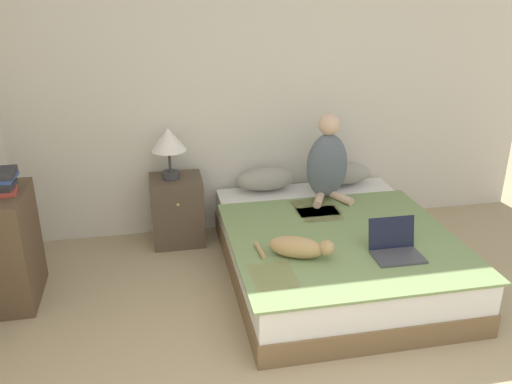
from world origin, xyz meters
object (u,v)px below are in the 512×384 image
at_px(pillow_near, 265,179).
at_px(table_lamp, 168,142).
at_px(bed, 333,251).
at_px(pillow_far, 343,174).
at_px(nightstand, 177,210).
at_px(cat_tabby, 299,247).
at_px(bookshelf, 14,247).
at_px(book_stack_top, 2,181).
at_px(laptop_open, 396,248).
at_px(person_sitting, 327,162).

height_order(pillow_near, table_lamp, table_lamp).
distance_m(bed, table_lamp, 1.69).
distance_m(pillow_far, nightstand, 1.60).
xyz_separation_m(cat_tabby, bookshelf, (-2.04, 0.57, -0.08)).
distance_m(cat_tabby, book_stack_top, 2.16).
bearing_deg(pillow_far, book_stack_top, -165.33).
bearing_deg(laptop_open, pillow_near, 115.68).
distance_m(person_sitting, book_stack_top, 2.62).
bearing_deg(pillow_near, laptop_open, -65.06).
relative_size(cat_tabby, bookshelf, 0.59).
bearing_deg(book_stack_top, pillow_near, 19.65).
relative_size(bed, cat_tabby, 4.04).
bearing_deg(bookshelf, person_sitting, 10.23).
bearing_deg(laptop_open, nightstand, 138.23).
bearing_deg(person_sitting, laptop_open, -82.11).
height_order(bed, pillow_near, pillow_near).
xyz_separation_m(bookshelf, book_stack_top, (-0.00, 0.00, 0.52)).
height_order(pillow_far, laptop_open, laptop_open).
bearing_deg(bookshelf, laptop_open, -13.68).
xyz_separation_m(pillow_far, bookshelf, (-2.83, -0.74, -0.10)).
bearing_deg(nightstand, bed, -35.01).
relative_size(pillow_far, bookshelf, 0.64).
height_order(pillow_near, person_sitting, person_sitting).
distance_m(bed, pillow_far, 1.02).
relative_size(cat_tabby, nightstand, 0.81).
bearing_deg(bed, laptop_open, -61.68).
relative_size(bed, pillow_far, 3.74).
xyz_separation_m(person_sitting, book_stack_top, (-2.58, -0.46, 0.19)).
bearing_deg(pillow_far, table_lamp, -178.23).
relative_size(pillow_near, table_lamp, 1.21).
distance_m(nightstand, table_lamp, 0.65).
xyz_separation_m(laptop_open, table_lamp, (-1.53, 1.36, 0.48)).
relative_size(laptop_open, bookshelf, 0.41).
distance_m(pillow_far, cat_tabby, 1.53).
bearing_deg(table_lamp, person_sitting, -9.51).
bearing_deg(bookshelf, book_stack_top, 102.04).
bearing_deg(laptop_open, pillow_far, 86.68).
relative_size(pillow_far, cat_tabby, 1.08).
xyz_separation_m(pillow_near, pillow_far, (0.76, 0.00, 0.00)).
relative_size(bed, bookshelf, 2.39).
height_order(pillow_far, table_lamp, table_lamp).
height_order(person_sitting, laptop_open, person_sitting).
relative_size(bookshelf, book_stack_top, 3.46).
bearing_deg(nightstand, book_stack_top, -150.86).
distance_m(person_sitting, table_lamp, 1.40).
bearing_deg(cat_tabby, pillow_far, 85.42).
height_order(pillow_near, cat_tabby, pillow_near).
height_order(pillow_near, pillow_far, same).
distance_m(person_sitting, nightstand, 1.42).
height_order(person_sitting, bookshelf, person_sitting).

